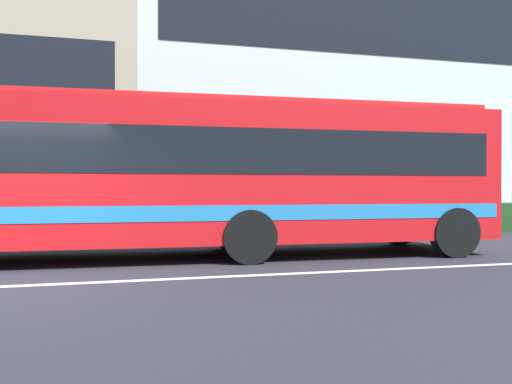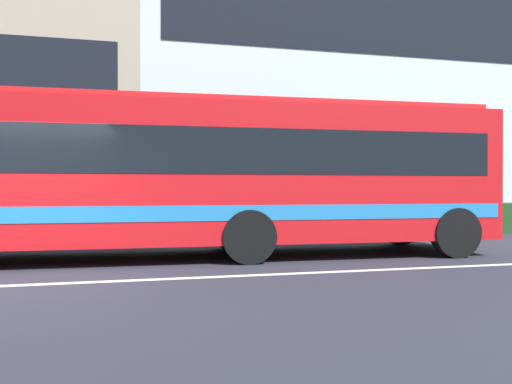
# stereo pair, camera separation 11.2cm
# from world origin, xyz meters

# --- Properties ---
(ground_plane) EXTENTS (160.00, 160.00, 0.00)m
(ground_plane) POSITION_xyz_m (0.00, 0.00, 0.00)
(ground_plane) COLOR #2B2A34
(lane_centre_line) EXTENTS (60.00, 0.16, 0.01)m
(lane_centre_line) POSITION_xyz_m (0.00, 0.00, 0.00)
(lane_centre_line) COLOR silver
(lane_centre_line) RESTS_ON ground_plane
(hedge_row_far) EXTENTS (22.04, 1.10, 0.91)m
(hedge_row_far) POSITION_xyz_m (3.46, 6.08, 0.45)
(hedge_row_far) COLOR #1D421D
(hedge_row_far) RESTS_ON ground_plane
(apartment_block_right) EXTENTS (18.20, 9.48, 13.90)m
(apartment_block_right) POSITION_xyz_m (11.03, 15.03, 6.95)
(apartment_block_right) COLOR silver
(apartment_block_right) RESTS_ON ground_plane
(transit_bus) EXTENTS (12.02, 3.00, 3.11)m
(transit_bus) POSITION_xyz_m (3.04, 2.37, 1.72)
(transit_bus) COLOR red
(transit_bus) RESTS_ON ground_plane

